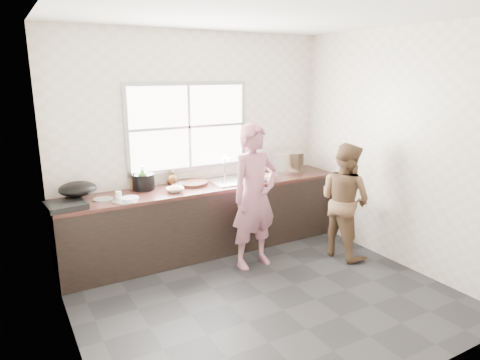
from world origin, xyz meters
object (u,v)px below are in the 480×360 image
bottle_brown_tall (134,182)px  pot_lid_left (125,201)px  person_side (345,200)px  black_pot (143,182)px  bottle_brown_short (172,178)px  bottle_green (143,178)px  wok (78,189)px  plate_food (130,198)px  glass_jar (119,195)px  dish_rack (286,163)px  bowl_crabs (268,178)px  cutting_board (192,183)px  woman (255,201)px  burner (66,205)px  bowl_mince (175,190)px  pot_lid_right (103,199)px  bowl_held (253,180)px

bottle_brown_tall → pot_lid_left: bottle_brown_tall is taller
person_side → bottle_brown_tall: bearing=54.5°
black_pot → bottle_brown_short: 0.38m
bottle_green → wok: size_ratio=0.76×
plate_food → glass_jar: size_ratio=2.19×
pot_lid_left → dish_rack: bearing=5.4°
plate_food → bottle_green: (0.23, 0.24, 0.14)m
bottle_brown_short → wok: bearing=-172.3°
bowl_crabs → wok: wok is taller
cutting_board → glass_jar: glass_jar is taller
woman → burner: (-1.94, 0.53, 0.11)m
person_side → bottle_brown_short: person_side is taller
woman → wok: woman is taller
bowl_mince → burner: burner is taller
bowl_mince → pot_lid_right: 0.80m
bowl_crabs → bowl_mince: bearing=176.5°
bowl_held → woman: bearing=-119.4°
wok → plate_food: bearing=-21.0°
burner → dish_rack: (2.86, 0.14, 0.12)m
glass_jar → pot_lid_right: 0.17m
black_pot → pot_lid_right: (-0.51, -0.18, -0.09)m
plate_food → pot_lid_left: plate_food is taller
wok → pot_lid_left: (0.42, -0.26, -0.13)m
bowl_held → dish_rack: (0.66, 0.20, 0.12)m
woman → bottle_brown_tall: size_ratio=7.88×
burner → bowl_crabs: bearing=-1.4°
burner → bottle_brown_tall: bearing=22.8°
bowl_crabs → bottle_brown_tall: bearing=166.1°
cutting_board → dish_rack: bearing=-3.2°
cutting_board → bowl_crabs: bowl_crabs is taller
cutting_board → bowl_held: 0.77m
black_pot → dish_rack: dish_rack is taller
person_side → burner: bearing=67.0°
bowl_held → bottle_brown_short: bearing=156.3°
person_side → bottle_green: (-2.15, 1.07, 0.31)m
bowl_crabs → plate_food: bowl_crabs is taller
person_side → bottle_green: bearing=55.9°
person_side → bottle_brown_tall: 2.53m
glass_jar → wok: bearing=157.6°
woman → black_pot: (-1.03, 0.82, 0.18)m
cutting_board → bottle_green: bottle_green is taller
bowl_held → pot_lid_right: bearing=174.6°
wok → bowl_held: bearing=-7.0°
bottle_green → dish_rack: size_ratio=0.77×
wok → pot_lid_right: (0.24, -0.08, -0.13)m
person_side → pot_lid_left: 2.57m
cutting_board → pot_lid_left: (-0.91, -0.29, -0.01)m
black_pot → glass_jar: size_ratio=2.88×
burner → bowl_mince: bearing=0.7°
dish_rack → bowl_mince: bearing=-159.4°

